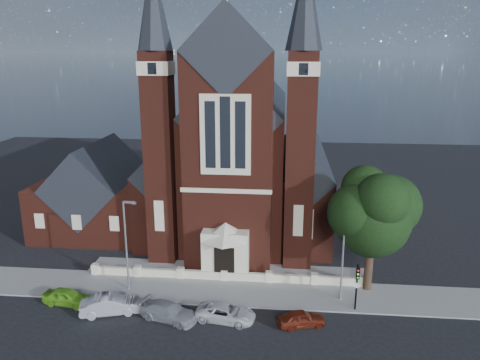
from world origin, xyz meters
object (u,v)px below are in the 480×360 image
object	(u,v)px
street_lamp_right	(344,249)
car_lime_van	(67,297)
traffic_signal	(357,281)
car_dark_red	(301,318)
car_white_suv	(226,313)
church	(242,154)
street_tree	(375,215)
street_lamp_left	(127,241)
parish_hall	(99,195)
car_silver_a	(111,305)
car_silver_b	(169,312)

from	to	relation	value
street_lamp_right	car_lime_van	size ratio (longest dim) A/B	2.07
traffic_signal	car_dark_red	bearing A→B (deg)	-149.82
car_lime_van	car_white_suv	size ratio (longest dim) A/B	0.86
church	car_dark_red	xyz separation A→B (m)	(6.66, -23.04, -7.57)
church	street_tree	xyz separation A→B (m)	(12.60, -17.23, -1.23)
street_tree	church	bearing A→B (deg)	126.17
street_tree	street_lamp_left	bearing A→B (deg)	-175.24
street_lamp_left	car_dark_red	xyz separation A→B (m)	(14.57, -4.10, -3.98)
parish_hall	car_dark_red	bearing A→B (deg)	-38.62
church	street_tree	distance (m)	21.38
church	street_lamp_right	xyz separation A→B (m)	(10.09, -18.94, -3.59)
car_silver_a	car_silver_b	size ratio (longest dim) A/B	1.01
street_lamp_right	traffic_signal	size ratio (longest dim) A/B	2.02
parish_hall	car_white_suv	world-z (taller)	parish_hall
parish_hall	car_dark_red	size ratio (longest dim) A/B	3.38
street_lamp_right	church	bearing A→B (deg)	118.04
street_tree	traffic_signal	xyz separation A→B (m)	(-1.60, -3.28, -4.38)
street_tree	street_lamp_left	world-z (taller)	street_tree
car_white_suv	street_lamp_left	bearing A→B (deg)	75.07
car_silver_b	traffic_signal	bearing A→B (deg)	-61.15
car_silver_b	car_silver_a	bearing A→B (deg)	103.17
church	car_silver_a	distance (m)	25.28
street_lamp_left	car_silver_a	bearing A→B (deg)	-93.98
parish_hall	car_lime_van	world-z (taller)	parish_hall
church	car_lime_van	size ratio (longest dim) A/B	8.94
street_tree	car_white_suv	bearing A→B (deg)	-154.29
parish_hall	car_silver_a	bearing A→B (deg)	-66.27
car_silver_b	street_lamp_right	bearing A→B (deg)	-54.21
car_lime_van	car_white_suv	distance (m)	13.23
car_silver_b	street_tree	bearing A→B (deg)	-51.26
traffic_signal	car_silver_a	xyz separation A→B (m)	(-19.17, -2.23, -1.81)
traffic_signal	car_white_suv	xyz separation A→B (m)	(-10.05, -2.33, -1.95)
street_lamp_left	street_lamp_right	size ratio (longest dim) A/B	1.00
street_tree	car_silver_a	world-z (taller)	street_tree
street_lamp_right	car_silver_a	xyz separation A→B (m)	(-18.26, -3.80, -3.83)
street_tree	car_white_suv	distance (m)	14.39
car_silver_a	car_white_suv	distance (m)	9.13
street_tree	car_white_suv	world-z (taller)	street_tree
car_silver_a	car_lime_van	bearing A→B (deg)	59.00
traffic_signal	car_silver_b	world-z (taller)	traffic_signal
street_lamp_left	traffic_signal	xyz separation A→B (m)	(18.91, -1.57, -2.02)
car_silver_a	car_dark_red	distance (m)	14.84
car_silver_b	car_dark_red	size ratio (longest dim) A/B	1.28
car_silver_a	car_silver_b	distance (m)	4.76
car_white_suv	car_silver_b	bearing A→B (deg)	103.20
parish_hall	car_silver_b	distance (m)	22.39
street_lamp_right	car_silver_b	size ratio (longest dim) A/B	1.75
car_silver_b	car_dark_red	xyz separation A→B (m)	(10.10, 0.14, -0.06)
street_lamp_left	car_silver_a	xyz separation A→B (m)	(-0.26, -3.80, -3.83)
church	car_dark_red	size ratio (longest dim) A/B	9.66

